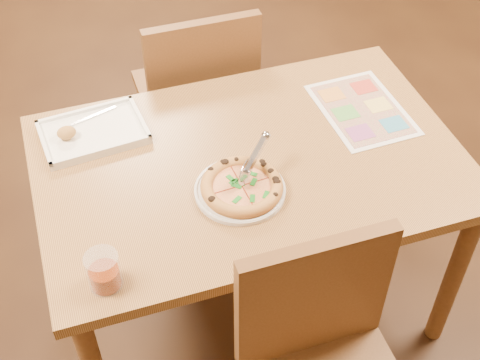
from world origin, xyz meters
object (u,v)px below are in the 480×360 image
object	(u,v)px
chair_near	(323,351)
menu	(362,109)
chair_far	(199,85)
appetizer_tray	(91,133)
glass_tumbler	(104,273)
pizza	(242,186)
dining_table	(250,179)
plate	(240,190)
pizza_cutter	(253,160)

from	to	relation	value
chair_near	menu	world-z (taller)	chair_near
chair_far	appetizer_tray	size ratio (longest dim) A/B	1.38
chair_near	chair_far	size ratio (longest dim) A/B	1.00
glass_tumbler	pizza	bearing A→B (deg)	24.73
chair_near	pizza	size ratio (longest dim) A/B	1.96
chair_far	appetizer_tray	distance (m)	0.58
dining_table	glass_tumbler	xyz separation A→B (m)	(-0.50, -0.33, 0.13)
plate	appetizer_tray	distance (m)	0.53
chair_far	glass_tumbler	world-z (taller)	chair_far
dining_table	chair_far	xyz separation A→B (m)	(-0.00, 0.60, -0.07)
plate	glass_tumbler	xyz separation A→B (m)	(-0.43, -0.20, 0.04)
chair_near	pizza	world-z (taller)	chair_near
chair_far	menu	distance (m)	0.67
chair_far	pizza_cutter	bearing A→B (deg)	88.03
chair_near	glass_tumbler	distance (m)	0.61
plate	dining_table	bearing A→B (deg)	59.52
pizza_cutter	glass_tumbler	xyz separation A→B (m)	(-0.48, -0.23, -0.04)
glass_tumbler	dining_table	bearing A→B (deg)	33.13
dining_table	pizza_cutter	size ratio (longest dim) A/B	10.22
dining_table	chair_near	distance (m)	0.61
dining_table	menu	xyz separation A→B (m)	(0.43, 0.11, 0.09)
glass_tumbler	pizza_cutter	bearing A→B (deg)	26.17
chair_far	pizza	distance (m)	0.75
dining_table	menu	size ratio (longest dim) A/B	3.57
chair_far	pizza_cutter	size ratio (longest dim) A/B	3.69
pizza_cutter	menu	size ratio (longest dim) A/B	0.35
chair_far	glass_tumbler	bearing A→B (deg)	61.67
plate	glass_tumbler	world-z (taller)	glass_tumbler
dining_table	chair_near	xyz separation A→B (m)	(0.00, -0.60, -0.07)
plate	pizza	xyz separation A→B (m)	(0.00, -0.00, 0.02)
chair_far	plate	size ratio (longest dim) A/B	1.77
chair_far	glass_tumbler	distance (m)	1.07
chair_far	menu	bearing A→B (deg)	130.88
plate	appetizer_tray	xyz separation A→B (m)	(-0.37, 0.38, 0.00)
pizza	glass_tumbler	distance (m)	0.48
plate	menu	size ratio (longest dim) A/B	0.73
dining_table	chair_near	bearing A→B (deg)	-90.00
dining_table	appetizer_tray	bearing A→B (deg)	149.77
dining_table	pizza_cutter	world-z (taller)	pizza_cutter
chair_far	appetizer_tray	xyz separation A→B (m)	(-0.44, -0.34, 0.17)
pizza_cutter	plate	bearing A→B (deg)	169.64
dining_table	pizza_cutter	distance (m)	0.20
pizza	appetizer_tray	xyz separation A→B (m)	(-0.37, 0.39, -0.01)
plate	appetizer_tray	bearing A→B (deg)	134.11
pizza	glass_tumbler	bearing A→B (deg)	-155.27
dining_table	appetizer_tray	distance (m)	0.52
dining_table	plate	distance (m)	0.17
chair_near	glass_tumbler	size ratio (longest dim) A/B	4.30
menu	chair_near	bearing A→B (deg)	-121.16
plate	chair_near	bearing A→B (deg)	-81.36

